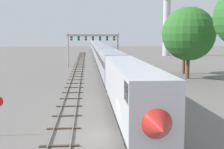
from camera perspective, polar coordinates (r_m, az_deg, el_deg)
The scene contains 7 objects.
ground_plane at distance 23.68m, azimuth -0.19°, elevation -10.73°, with size 400.00×400.00×0.00m, color slate.
track_main at distance 82.90m, azimuth -1.86°, elevation 1.92°, with size 2.60×200.00×0.16m.
track_near at distance 62.94m, azimuth -6.05°, elevation 0.33°, with size 2.60×160.00×0.16m.
passenger_train at distance 97.35m, azimuth -2.25°, elevation 4.15°, with size 3.04×161.50×4.80m.
signal_gantry at distance 75.56m, azimuth -3.35°, elevation 5.79°, with size 12.10×0.49×7.81m.
trackside_tree_left at distance 62.43m, azimuth 12.62°, elevation 7.45°, with size 6.98×6.98×11.52m.
trackside_tree_right at distance 55.44m, azimuth 13.31°, elevation 6.96°, with size 8.86×8.86×11.89m.
Camera 1 is at (-1.66, -22.52, 7.14)m, focal length 52.16 mm.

